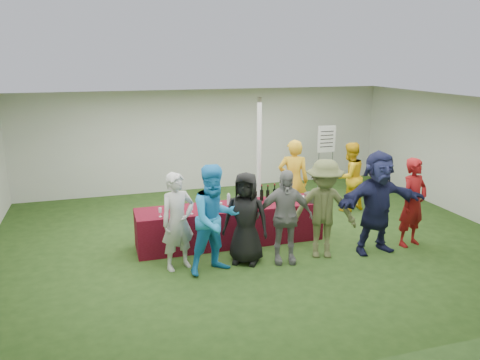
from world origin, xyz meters
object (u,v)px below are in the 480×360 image
object	(u,v)px
customer_6	(413,202)
dump_bucket	(311,198)
staff_pourer	(293,181)
customer_5	(377,202)
customer_0	(178,222)
staff_back	(349,177)
customer_1	(215,219)
wine_list_sign	(326,144)
customer_2	(246,218)
serving_table	(230,224)
customer_3	(284,217)
customer_4	(324,209)

from	to	relation	value
customer_6	dump_bucket	bearing A→B (deg)	137.14
staff_pourer	customer_5	world-z (taller)	customer_5
customer_0	staff_back	bearing A→B (deg)	5.01
staff_pourer	customer_5	distance (m)	2.16
staff_pourer	customer_0	size ratio (longest dim) A/B	1.08
staff_back	customer_5	size ratio (longest dim) A/B	0.85
staff_pourer	customer_1	bearing A→B (deg)	63.30
wine_list_sign	customer_2	xyz separation A→B (m)	(-3.34, -3.57, -0.50)
wine_list_sign	customer_6	size ratio (longest dim) A/B	1.05
customer_2	customer_5	world-z (taller)	customer_5
serving_table	dump_bucket	bearing A→B (deg)	-7.88
dump_bucket	customer_3	bearing A→B (deg)	-135.69
staff_back	customer_0	bearing A→B (deg)	11.64
staff_back	staff_pourer	bearing A→B (deg)	-1.33
customer_0	customer_6	world-z (taller)	customer_6
customer_5	customer_4	bearing A→B (deg)	173.25
serving_table	dump_bucket	size ratio (longest dim) A/B	13.68
wine_list_sign	customer_0	size ratio (longest dim) A/B	1.07
staff_back	customer_6	size ratio (longest dim) A/B	0.95
customer_1	customer_2	xyz separation A→B (m)	(0.60, 0.21, -0.11)
wine_list_sign	customer_1	world-z (taller)	customer_1
customer_2	customer_1	bearing A→B (deg)	-130.67
staff_pourer	staff_back	xyz separation A→B (m)	(1.55, 0.31, -0.10)
customer_4	customer_5	distance (m)	1.03
customer_3	serving_table	bearing A→B (deg)	133.22
customer_4	customer_6	xyz separation A→B (m)	(1.87, -0.00, -0.05)
staff_back	customer_4	distance (m)	2.86
staff_back	customer_0	world-z (taller)	customer_0
wine_list_sign	customer_5	world-z (taller)	customer_5
customer_4	customer_6	bearing A→B (deg)	18.44
serving_table	customer_4	size ratio (longest dim) A/B	2.00
wine_list_sign	customer_5	distance (m)	3.94
serving_table	customer_6	bearing A→B (deg)	-18.74
serving_table	customer_6	xyz separation A→B (m)	(3.29, -1.12, 0.48)
customer_5	customer_0	bearing A→B (deg)	172.32
staff_back	customer_3	size ratio (longest dim) A/B	0.97
staff_pourer	customer_1	size ratio (longest dim) A/B	0.98
serving_table	dump_bucket	distance (m)	1.67
customer_2	customer_0	bearing A→B (deg)	-154.99
staff_pourer	customer_2	world-z (taller)	staff_pourer
dump_bucket	staff_back	world-z (taller)	staff_back
dump_bucket	wine_list_sign	bearing A→B (deg)	58.17
wine_list_sign	customer_3	world-z (taller)	wine_list_sign
customer_6	customer_1	bearing A→B (deg)	165.48
customer_5	customer_6	size ratio (longest dim) A/B	1.12
customer_0	customer_1	world-z (taller)	customer_1
customer_5	staff_back	bearing A→B (deg)	69.82
serving_table	customer_5	size ratio (longest dim) A/B	1.88
customer_6	wine_list_sign	bearing A→B (deg)	73.95
customer_0	customer_6	size ratio (longest dim) A/B	0.99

